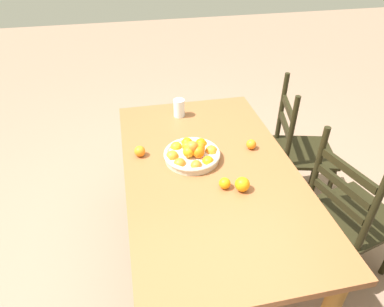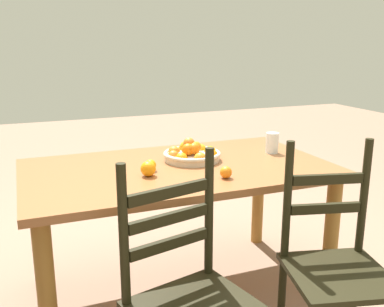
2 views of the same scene
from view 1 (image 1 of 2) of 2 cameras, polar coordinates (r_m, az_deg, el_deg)
name	(u,v)px [view 1 (image 1 of 2)]	position (r m, az deg, el deg)	size (l,w,h in m)	color
ground_plane	(207,255)	(2.46, 2.50, -16.39)	(12.00, 12.00, 0.00)	#8F6F5A
dining_table	(210,183)	(1.99, 2.97, -4.98)	(1.64, 0.95, 0.75)	#975A33
chair_near_window	(349,215)	(2.26, 24.62, -9.19)	(0.54, 0.54, 1.00)	black
chair_by_cabinet	(299,151)	(2.68, 17.26, 0.35)	(0.50, 0.50, 1.00)	black
fruit_bowl	(192,154)	(1.97, 0.01, -0.07)	(0.33, 0.33, 0.13)	beige
orange_loose_0	(251,144)	(2.09, 9.79, 1.51)	(0.06, 0.06, 0.06)	orange
orange_loose_1	(225,183)	(1.79, 5.44, -4.93)	(0.06, 0.06, 0.06)	orange
orange_loose_2	(140,151)	(2.02, -8.65, 0.37)	(0.06, 0.06, 0.06)	orange
orange_loose_3	(242,184)	(1.78, 8.34, -5.08)	(0.08, 0.08, 0.08)	orange
drinking_glass	(179,108)	(2.39, -2.15, 7.55)	(0.08, 0.08, 0.12)	silver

